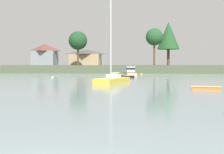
{
  "coord_description": "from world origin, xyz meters",
  "views": [
    {
      "loc": [
        2.77,
        -6.77,
        2.53
      ],
      "look_at": [
        -0.9,
        29.28,
        1.08
      ],
      "focal_mm": 52.41,
      "sensor_mm": 36.0,
      "label": 1
    }
  ],
  "objects_px": {
    "mooring_buoy_white": "(52,77)",
    "dinghy_black": "(127,77)",
    "cruiser_sand": "(131,74)",
    "sailboat_yellow": "(113,81)",
    "dinghy_orange": "(206,88)",
    "mooring_buoy_yellow": "(141,74)"
  },
  "relations": [
    {
      "from": "mooring_buoy_white",
      "to": "dinghy_black",
      "type": "bearing_deg",
      "value": 9.83
    },
    {
      "from": "dinghy_black",
      "to": "mooring_buoy_white",
      "type": "bearing_deg",
      "value": -170.17
    },
    {
      "from": "dinghy_black",
      "to": "cruiser_sand",
      "type": "height_order",
      "value": "cruiser_sand"
    },
    {
      "from": "cruiser_sand",
      "to": "mooring_buoy_white",
      "type": "bearing_deg",
      "value": -141.64
    },
    {
      "from": "sailboat_yellow",
      "to": "dinghy_orange",
      "type": "xyz_separation_m",
      "value": [
        10.28,
        -9.61,
        -0.12
      ]
    },
    {
      "from": "dinghy_black",
      "to": "sailboat_yellow",
      "type": "height_order",
      "value": "sailboat_yellow"
    },
    {
      "from": "dinghy_black",
      "to": "cruiser_sand",
      "type": "distance_m",
      "value": 8.64
    },
    {
      "from": "cruiser_sand",
      "to": "mooring_buoy_white",
      "type": "relative_size",
      "value": 17.28
    },
    {
      "from": "dinghy_black",
      "to": "sailboat_yellow",
      "type": "distance_m",
      "value": 18.36
    },
    {
      "from": "dinghy_black",
      "to": "mooring_buoy_white",
      "type": "relative_size",
      "value": 8.52
    },
    {
      "from": "mooring_buoy_white",
      "to": "cruiser_sand",
      "type": "bearing_deg",
      "value": 38.36
    },
    {
      "from": "cruiser_sand",
      "to": "mooring_buoy_yellow",
      "type": "bearing_deg",
      "value": 75.19
    },
    {
      "from": "dinghy_orange",
      "to": "cruiser_sand",
      "type": "xyz_separation_m",
      "value": [
        -9.13,
        36.57,
        0.36
      ]
    },
    {
      "from": "sailboat_yellow",
      "to": "mooring_buoy_white",
      "type": "xyz_separation_m",
      "value": [
        -12.74,
        15.97,
        -0.17
      ]
    },
    {
      "from": "dinghy_orange",
      "to": "mooring_buoy_white",
      "type": "distance_m",
      "value": 34.41
    },
    {
      "from": "dinghy_black",
      "to": "dinghy_orange",
      "type": "relative_size",
      "value": 1.23
    },
    {
      "from": "sailboat_yellow",
      "to": "mooring_buoy_white",
      "type": "height_order",
      "value": "sailboat_yellow"
    },
    {
      "from": "dinghy_orange",
      "to": "mooring_buoy_yellow",
      "type": "height_order",
      "value": "mooring_buoy_yellow"
    },
    {
      "from": "dinghy_black",
      "to": "sailboat_yellow",
      "type": "relative_size",
      "value": 0.31
    },
    {
      "from": "sailboat_yellow",
      "to": "cruiser_sand",
      "type": "xyz_separation_m",
      "value": [
        1.15,
        26.97,
        0.24
      ]
    },
    {
      "from": "sailboat_yellow",
      "to": "mooring_buoy_yellow",
      "type": "relative_size",
      "value": 23.31
    },
    {
      "from": "dinghy_orange",
      "to": "sailboat_yellow",
      "type": "bearing_deg",
      "value": 136.93
    }
  ]
}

